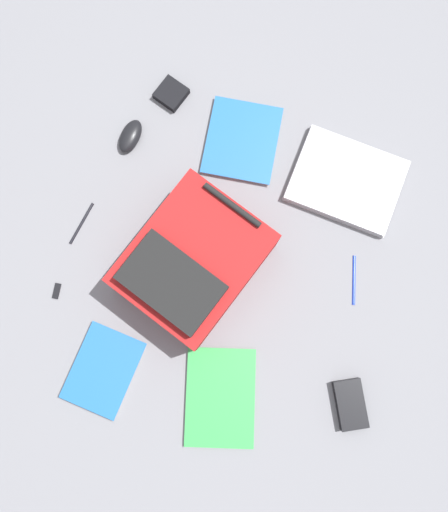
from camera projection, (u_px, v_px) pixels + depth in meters
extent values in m
plane|color=slate|center=(240.00, 261.00, 1.55)|extent=(3.38, 3.38, 0.00)
cube|color=maroon|center=(194.00, 262.00, 1.46)|extent=(0.41, 0.45, 0.17)
cube|color=black|center=(171.00, 283.00, 1.35)|extent=(0.29, 0.23, 0.04)
cylinder|color=black|center=(232.00, 205.00, 1.39)|extent=(0.18, 0.07, 0.02)
cube|color=#929296|center=(346.00, 181.00, 1.57)|extent=(0.33, 0.26, 0.02)
cube|color=#B7B7BC|center=(347.00, 180.00, 1.56)|extent=(0.32, 0.25, 0.01)
cube|color=silver|center=(104.00, 370.00, 1.49)|extent=(0.18, 0.23, 0.02)
cube|color=#1E5999|center=(103.00, 370.00, 1.48)|extent=(0.18, 0.24, 0.00)
cube|color=silver|center=(242.00, 141.00, 1.59)|extent=(0.24, 0.27, 0.02)
cube|color=#1E5999|center=(242.00, 140.00, 1.58)|extent=(0.25, 0.27, 0.00)
cube|color=silver|center=(220.00, 397.00, 1.49)|extent=(0.26, 0.31, 0.01)
cube|color=#2D8C3F|center=(220.00, 397.00, 1.48)|extent=(0.27, 0.32, 0.00)
ellipsoid|color=black|center=(130.00, 136.00, 1.58)|extent=(0.06, 0.11, 0.04)
cube|color=black|center=(350.00, 404.00, 1.47)|extent=(0.13, 0.16, 0.03)
cylinder|color=black|center=(81.00, 223.00, 1.56)|extent=(0.03, 0.14, 0.01)
cylinder|color=#1933B2|center=(354.00, 280.00, 1.54)|extent=(0.05, 0.14, 0.01)
cube|color=black|center=(171.00, 94.00, 1.61)|extent=(0.10, 0.10, 0.03)
cube|color=black|center=(56.00, 291.00, 1.53)|extent=(0.03, 0.05, 0.01)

